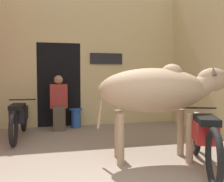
# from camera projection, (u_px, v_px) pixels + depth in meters

# --- Properties ---
(wall_back_with_doorway) EXTENTS (5.41, 0.93, 3.69)m
(wall_back_with_doorway) POSITION_uv_depth(u_px,v_px,m) (71.00, 65.00, 6.97)
(wall_back_with_doorway) COLOR #D1BC84
(wall_back_with_doorway) RESTS_ON ground_plane
(cow) EXTENTS (2.10, 0.96, 1.50)m
(cow) POSITION_uv_depth(u_px,v_px,m) (159.00, 91.00, 4.04)
(cow) COLOR tan
(cow) RESTS_ON ground_plane
(motorcycle_near) EXTENTS (0.89, 1.91, 0.81)m
(motorcycle_near) POSITION_uv_depth(u_px,v_px,m) (203.00, 136.00, 3.73)
(motorcycle_near) COLOR black
(motorcycle_near) RESTS_ON ground_plane
(motorcycle_far) EXTENTS (0.58, 2.04, 0.78)m
(motorcycle_far) POSITION_uv_depth(u_px,v_px,m) (19.00, 117.00, 5.48)
(motorcycle_far) COLOR black
(motorcycle_far) RESTS_ON ground_plane
(shopkeeper_seated) EXTENTS (0.41, 0.34, 1.32)m
(shopkeeper_seated) POSITION_uv_depth(u_px,v_px,m) (59.00, 101.00, 6.27)
(shopkeeper_seated) COLOR brown
(shopkeeper_seated) RESTS_ON ground_plane
(plastic_stool) EXTENTS (0.33, 0.33, 0.48)m
(plastic_stool) POSITION_uv_depth(u_px,v_px,m) (76.00, 117.00, 6.60)
(plastic_stool) COLOR #2856B2
(plastic_stool) RESTS_ON ground_plane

